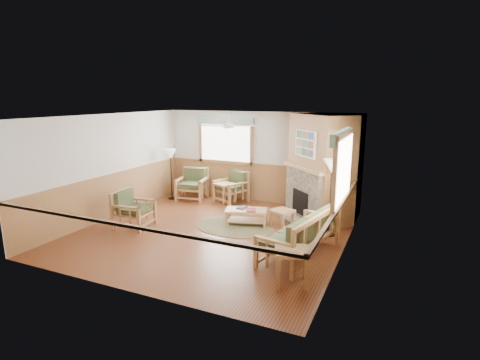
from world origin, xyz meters
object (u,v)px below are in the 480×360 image
at_px(end_table_chairs, 224,193).
at_px(footstool, 282,218).
at_px(armchair_back_right, 231,187).
at_px(sofa, 300,234).
at_px(coffee_table, 246,217).
at_px(end_table_sofa, 291,267).
at_px(floor_lamp_right, 331,198).
at_px(armchair_left, 134,209).
at_px(floor_lamp_left, 171,174).
at_px(armchair_back_left, 192,184).

relative_size(end_table_chairs, footstool, 1.21).
bearing_deg(footstool, armchair_back_right, 144.86).
relative_size(sofa, coffee_table, 2.00).
xyz_separation_m(end_table_sofa, footstool, (-1.04, 2.73, -0.10)).
distance_m(armchair_back_right, floor_lamp_right, 3.69).
relative_size(armchair_left, end_table_sofa, 1.44).
bearing_deg(end_table_chairs, end_table_sofa, -50.95).
bearing_deg(floor_lamp_left, coffee_table, -23.10).
bearing_deg(end_table_sofa, floor_lamp_left, 142.97).
distance_m(armchair_left, floor_lamp_right, 4.70).
relative_size(armchair_back_left, footstool, 1.98).
bearing_deg(armchair_back_right, floor_lamp_right, -2.82).
height_order(coffee_table, floor_lamp_left, floor_lamp_left).
bearing_deg(coffee_table, armchair_left, -170.99).
bearing_deg(floor_lamp_right, armchair_back_right, 153.50).
bearing_deg(end_table_chairs, floor_lamp_right, -23.67).
bearing_deg(armchair_left, floor_lamp_right, -79.59).
height_order(coffee_table, end_table_chairs, end_table_chairs).
height_order(armchair_back_left, end_table_chairs, armchair_back_left).
distance_m(footstool, floor_lamp_left, 4.09).
bearing_deg(floor_lamp_right, end_table_chairs, 156.33).
distance_m(coffee_table, end_table_chairs, 2.20).
distance_m(end_table_sofa, footstool, 2.92).
bearing_deg(floor_lamp_right, footstool, 172.46).
bearing_deg(sofa, end_table_sofa, 21.10).
bearing_deg(floor_lamp_right, armchair_left, -163.17).
relative_size(footstool, floor_lamp_left, 0.30).
height_order(armchair_back_right, floor_lamp_left, floor_lamp_left).
bearing_deg(sofa, armchair_back_right, -123.12).
bearing_deg(armchair_left, footstool, -71.81).
height_order(end_table_sofa, floor_lamp_left, floor_lamp_left).
xyz_separation_m(sofa, armchair_left, (-4.17, 0.06, -0.02)).
relative_size(armchair_back_left, end_table_chairs, 1.63).
relative_size(armchair_left, footstool, 1.87).
bearing_deg(sofa, end_table_chairs, -120.35).
xyz_separation_m(armchair_back_left, armchair_left, (0.01, -2.74, -0.03)).
distance_m(armchair_back_left, armchair_left, 2.74).
xyz_separation_m(armchair_back_left, floor_lamp_right, (4.49, -1.39, 0.42)).
xyz_separation_m(armchair_back_left, armchair_back_right, (1.21, 0.25, -0.01)).
xyz_separation_m(sofa, coffee_table, (-1.70, 1.27, -0.27)).
height_order(armchair_back_left, floor_lamp_left, floor_lamp_left).
distance_m(coffee_table, floor_lamp_right, 2.13).
height_order(end_table_chairs, end_table_sofa, end_table_sofa).
bearing_deg(end_table_chairs, footstool, -30.84).
xyz_separation_m(armchair_back_left, floor_lamp_left, (-0.61, -0.22, 0.31)).
distance_m(armchair_left, end_table_chairs, 3.05).
relative_size(armchair_back_right, end_table_sofa, 1.48).
bearing_deg(end_table_chairs, floor_lamp_left, -168.21).
height_order(sofa, armchair_back_left, armchair_back_left).
xyz_separation_m(sofa, end_table_chairs, (-3.14, 2.93, -0.18)).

